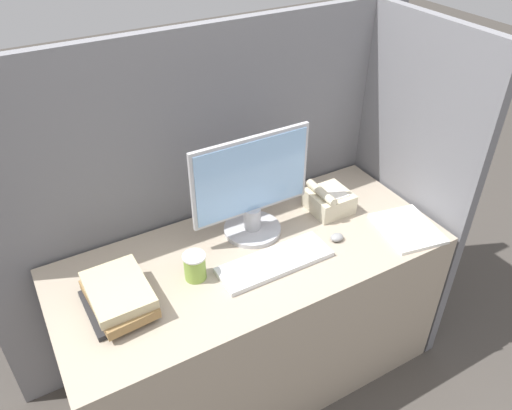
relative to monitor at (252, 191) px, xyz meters
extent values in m
cube|color=slate|center=(-0.07, 0.25, -0.17)|extent=(1.97, 0.04, 1.54)
cube|color=slate|center=(0.75, -0.10, -0.17)|extent=(0.04, 0.74, 1.54)
cube|color=tan|center=(-0.07, -0.13, -0.57)|extent=(1.57, 0.68, 0.74)
cylinder|color=#B7B7BC|center=(0.00, 0.00, -0.19)|extent=(0.24, 0.24, 0.02)
cylinder|color=#B7B7BC|center=(0.00, 0.00, -0.13)|extent=(0.07, 0.07, 0.09)
cube|color=#B7B7BC|center=(0.00, 0.00, 0.07)|extent=(0.51, 0.02, 0.34)
cube|color=#8CB7E5|center=(0.00, -0.01, 0.07)|extent=(0.48, 0.01, 0.31)
cube|color=silver|center=(-0.02, -0.22, -0.19)|extent=(0.45, 0.15, 0.02)
ellipsoid|color=gray|center=(0.27, -0.23, -0.19)|extent=(0.06, 0.05, 0.03)
cylinder|color=#8CB247|center=(-0.32, -0.14, -0.15)|extent=(0.08, 0.08, 0.10)
cylinder|color=white|center=(-0.32, -0.14, -0.10)|extent=(0.09, 0.09, 0.01)
cube|color=#262628|center=(-0.62, -0.14, -0.19)|extent=(0.20, 0.25, 0.02)
cube|color=olive|center=(-0.61, -0.14, -0.16)|extent=(0.21, 0.30, 0.04)
cube|color=#C6B78C|center=(-0.61, -0.14, -0.12)|extent=(0.20, 0.27, 0.04)
cube|color=beige|center=(0.37, -0.03, -0.16)|extent=(0.17, 0.17, 0.09)
cube|color=white|center=(0.39, -0.06, -0.11)|extent=(0.08, 0.08, 0.00)
cylinder|color=beige|center=(0.32, -0.03, -0.09)|extent=(0.04, 0.18, 0.04)
cube|color=white|center=(0.57, -0.32, -0.19)|extent=(0.27, 0.31, 0.01)
camera|label=1|loc=(-0.80, -1.43, 1.11)|focal=35.00mm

